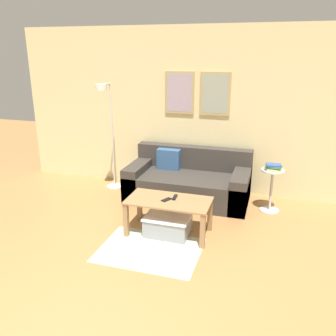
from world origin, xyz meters
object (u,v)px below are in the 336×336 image
at_px(storage_bin, 168,225).
at_px(remote_control, 175,197).
at_px(book_stack, 274,167).
at_px(cell_phone, 166,200).
at_px(floor_lamp, 108,128).
at_px(coffee_table, 169,206).
at_px(couch, 188,182).
at_px(side_table, 271,187).

distance_m(storage_bin, remote_control, 0.36).
relative_size(book_stack, cell_phone, 1.66).
height_order(floor_lamp, book_stack, floor_lamp).
relative_size(coffee_table, book_stack, 4.42).
bearing_deg(floor_lamp, book_stack, -1.85).
xyz_separation_m(couch, floor_lamp, (-1.29, -0.04, 0.77)).
bearing_deg(couch, cell_phone, -89.36).
bearing_deg(remote_control, book_stack, 37.03).
relative_size(couch, book_stack, 7.84).
distance_m(floor_lamp, book_stack, 2.55).
bearing_deg(cell_phone, couch, 116.73).
height_order(storage_bin, side_table, side_table).
bearing_deg(floor_lamp, couch, 1.60).
bearing_deg(couch, coffee_table, -88.08).
distance_m(remote_control, cell_phone, 0.12).
relative_size(couch, side_table, 2.96).
relative_size(coffee_table, cell_phone, 7.33).
relative_size(couch, floor_lamp, 1.06).
xyz_separation_m(coffee_table, floor_lamp, (-1.33, 1.12, 0.67)).
xyz_separation_m(floor_lamp, cell_phone, (1.31, -1.13, -0.58)).
xyz_separation_m(coffee_table, cell_phone, (-0.03, -0.01, 0.09)).
height_order(storage_bin, cell_phone, cell_phone).
height_order(coffee_table, side_table, side_table).
bearing_deg(storage_bin, floor_lamp, 139.13).
bearing_deg(floor_lamp, cell_phone, -40.89).
relative_size(coffee_table, storage_bin, 1.85).
relative_size(coffee_table, floor_lamp, 0.60).
distance_m(couch, coffee_table, 1.16).
distance_m(couch, side_table, 1.23).
height_order(side_table, remote_control, side_table).
bearing_deg(coffee_table, cell_phone, -158.36).
bearing_deg(storage_bin, side_table, 42.49).
relative_size(storage_bin, book_stack, 2.39).
height_order(couch, book_stack, couch).
height_order(coffee_table, floor_lamp, floor_lamp).
bearing_deg(coffee_table, floor_lamp, 139.91).
bearing_deg(floor_lamp, coffee_table, -40.09).
relative_size(floor_lamp, side_table, 2.79).
relative_size(couch, storage_bin, 3.28).
bearing_deg(coffee_table, remote_control, 54.65).
relative_size(floor_lamp, cell_phone, 12.26).
relative_size(remote_control, cell_phone, 1.07).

